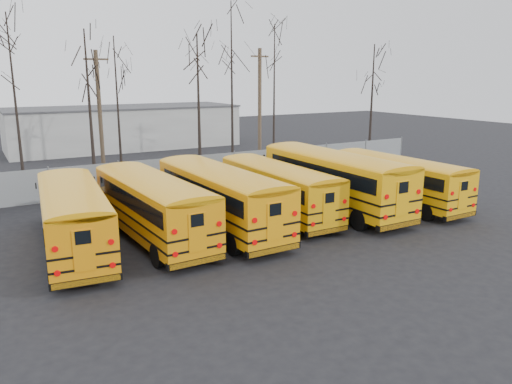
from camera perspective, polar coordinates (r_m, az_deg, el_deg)
ground at (r=22.83m, az=2.65°, el=-5.14°), size 120.00×120.00×0.00m
fence at (r=32.99m, az=-8.66°, el=2.27°), size 40.00×0.04×2.00m
distant_building at (r=52.31m, az=-14.81°, el=7.12°), size 22.00×8.00×4.00m
bus_a at (r=21.86m, az=-20.26°, el=-2.20°), size 3.40×10.45×2.88m
bus_b at (r=22.54m, az=-11.96°, el=-1.10°), size 2.88×10.63×2.95m
bus_c at (r=23.48m, az=-4.34°, el=-0.12°), size 2.74×10.96×3.05m
bus_d at (r=25.72m, az=2.32°, el=0.76°), size 2.41×10.05×2.80m
bus_e at (r=27.20m, az=8.59°, el=1.88°), size 2.69×11.64×3.25m
bus_f at (r=29.07m, az=15.66°, el=1.73°), size 2.46×10.03×2.79m
utility_pole_left at (r=34.64m, az=-17.39°, el=8.18°), size 1.56×0.32×8.75m
utility_pole_right at (r=39.48m, az=0.43°, el=9.65°), size 1.63×0.31×9.18m
tree_1 at (r=34.50m, az=-25.78°, el=9.00°), size 0.26×0.26×10.84m
tree_2 at (r=33.19m, az=-18.44°, el=8.71°), size 0.26×0.26×9.91m
tree_3 at (r=36.06m, az=-15.50°, el=9.08°), size 0.26×0.26×9.74m
tree_4 at (r=35.13m, az=-6.56°, el=9.50°), size 0.26×0.26×9.90m
tree_5 at (r=40.56m, az=-2.78°, el=12.07°), size 0.26×0.26×12.74m
tree_6 at (r=38.95m, az=2.08°, el=10.66°), size 0.26×0.26×10.88m
tree_7 at (r=45.42m, az=13.08°, el=9.99°), size 0.26×0.26×9.76m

